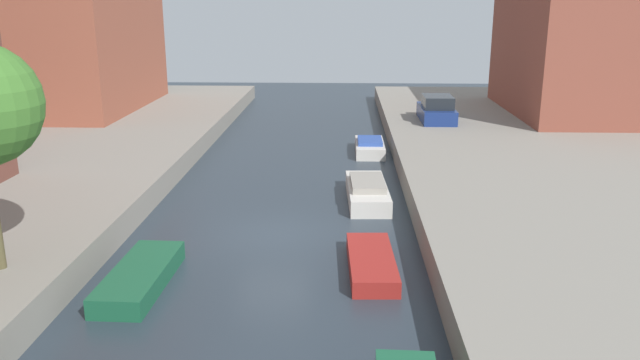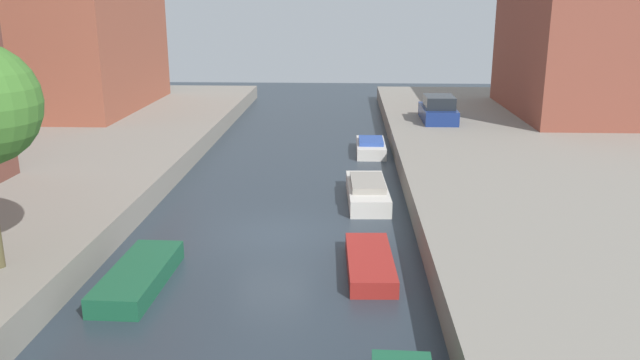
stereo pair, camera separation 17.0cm
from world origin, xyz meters
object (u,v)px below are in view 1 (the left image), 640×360
Objects in this scene: moored_boat_left_2 at (140,277)px; low_block_right at (595,54)px; moored_boat_right_2 at (371,263)px; parked_car at (437,110)px; moored_boat_right_4 at (370,147)px; moored_boat_right_3 at (367,191)px.

low_block_right is at bearing 48.52° from moored_boat_left_2.
moored_boat_right_2 is (-14.69, -22.84, -4.42)m from low_block_right.
low_block_right is 11.00m from parked_car.
low_block_right reaches higher than moored_boat_left_2.
parked_car is 1.13× the size of moored_boat_right_4.
moored_boat_right_4 is at bearing 88.03° from moored_boat_right_2.
moored_boat_left_2 is 10.75m from moored_boat_right_3.
parked_car reaches higher than moored_boat_left_2.
moored_boat_right_2 is at bearing -122.74° from low_block_right.
moored_boat_right_4 is (-4.08, -4.26, -1.28)m from parked_car.
moored_boat_right_3 is at bearing -109.59° from parked_car.
parked_car is (-10.08, -3.19, -3.04)m from low_block_right.
low_block_right is 3.11× the size of parked_car.
parked_car is 13.49m from moored_boat_right_3.
moored_boat_left_2 is at bearing -168.75° from moored_boat_right_2.
moored_boat_right_2 is 15.40m from moored_boat_right_4.
moored_boat_right_3 is (6.79, 8.32, 0.12)m from moored_boat_left_2.
parked_car is 23.87m from moored_boat_left_2.
parked_car is at bearing 70.41° from moored_boat_right_3.
low_block_right reaches higher than moored_boat_right_3.
moored_boat_right_2 is 0.85× the size of moored_boat_right_3.
moored_boat_right_2 is at bearing -90.89° from moored_boat_right_3.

